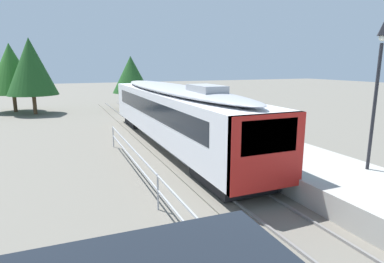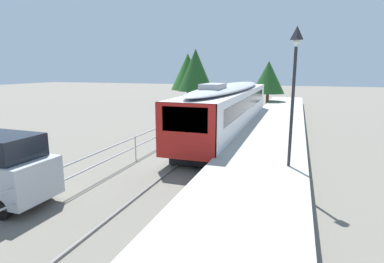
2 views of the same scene
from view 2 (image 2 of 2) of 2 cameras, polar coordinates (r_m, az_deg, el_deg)
name	(u,v)px [view 2 (image 2 of 2)]	position (r m, az deg, el deg)	size (l,w,h in m)	color
ground_plane	(150,155)	(17.43, -7.85, -4.29)	(160.00, 160.00, 0.00)	#6B665B
track_rails	(201,159)	(16.33, 1.64, -5.14)	(3.20, 60.00, 0.14)	#6B665B
commuter_train	(229,105)	(22.50, 6.93, 4.84)	(2.82, 18.95, 3.74)	silver
station_platform	(264,157)	(15.60, 13.16, -4.64)	(3.90, 60.00, 0.90)	#A8A59E
platform_lamp_mid_platform	(295,71)	(12.42, 18.41, 10.56)	(0.34, 0.34, 5.35)	#232328
tree_behind_carpark	(188,72)	(44.20, -0.77, 10.99)	(4.78, 4.78, 6.91)	brown
tree_behind_station_far	(268,77)	(38.40, 13.91, 9.69)	(3.92, 3.92, 5.68)	brown
tree_distant_left	(196,70)	(41.19, 0.66, 11.27)	(4.69, 4.69, 7.32)	brown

